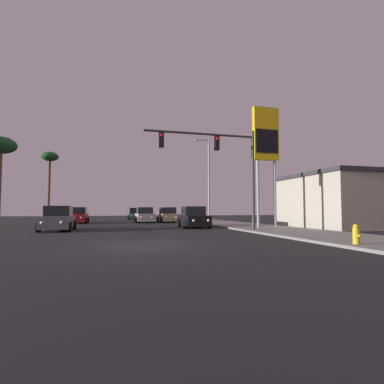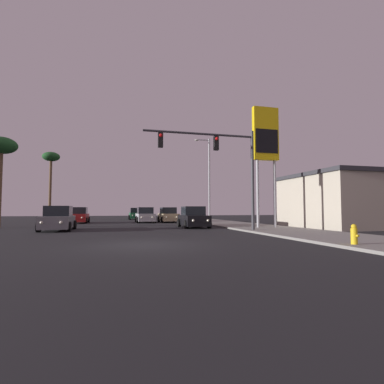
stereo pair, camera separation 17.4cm
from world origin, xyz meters
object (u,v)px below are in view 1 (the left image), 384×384
(car_silver, at_px, (145,216))
(street_lamp, at_px, (208,175))
(car_grey, at_px, (58,219))
(palm_tree_near, at_px, (0,149))
(car_tan, at_px, (168,215))
(fire_hydrant, at_px, (356,234))
(car_red, at_px, (78,216))
(traffic_light_mast, at_px, (223,158))
(car_green, at_px, (135,214))
(palm_tree_far, at_px, (50,161))
(gas_station_sign, at_px, (266,140))
(car_black, at_px, (193,218))

(car_silver, xyz_separation_m, street_lamp, (6.47, -2.65, 4.36))
(car_grey, bearing_deg, palm_tree_near, -40.82)
(car_tan, bearing_deg, fire_hydrant, 96.71)
(car_red, relative_size, traffic_light_mast, 0.59)
(car_silver, xyz_separation_m, traffic_light_mast, (3.51, -15.43, 3.96))
(car_green, height_order, palm_tree_near, palm_tree_near)
(street_lamp, bearing_deg, palm_tree_far, 140.46)
(car_red, height_order, palm_tree_near, palm_tree_near)
(palm_tree_near, bearing_deg, gas_station_sign, -17.35)
(car_red, xyz_separation_m, car_black, (9.87, -10.51, 0.00))
(traffic_light_mast, bearing_deg, car_black, 96.66)
(car_tan, height_order, car_silver, same)
(car_grey, xyz_separation_m, palm_tree_far, (-5.41, 24.18, 7.68))
(palm_tree_far, bearing_deg, car_green, -8.90)
(car_grey, relative_size, fire_hydrant, 5.70)
(car_tan, bearing_deg, car_silver, 2.07)
(car_red, bearing_deg, traffic_light_mast, 123.63)
(car_green, bearing_deg, car_red, 57.77)
(car_grey, height_order, gas_station_sign, gas_station_sign)
(car_tan, bearing_deg, street_lamp, 143.88)
(car_green, bearing_deg, car_tan, 104.66)
(car_tan, distance_m, palm_tree_near, 17.17)
(car_grey, xyz_separation_m, car_black, (9.84, 1.09, 0.00))
(car_green, height_order, fire_hydrant, car_green)
(car_black, relative_size, street_lamp, 0.48)
(car_red, relative_size, car_black, 0.99)
(gas_station_sign, distance_m, palm_tree_far, 33.02)
(car_tan, bearing_deg, car_red, -1.70)
(car_tan, height_order, car_grey, same)
(car_tan, bearing_deg, car_black, 91.06)
(car_green, relative_size, car_silver, 1.00)
(car_tan, bearing_deg, gas_station_sign, 110.34)
(car_red, relative_size, palm_tree_near, 0.60)
(palm_tree_far, bearing_deg, street_lamp, -39.54)
(street_lamp, distance_m, palm_tree_near, 19.04)
(car_green, bearing_deg, car_black, 98.21)
(car_black, bearing_deg, traffic_light_mast, 98.31)
(car_silver, height_order, gas_station_sign, gas_station_sign)
(traffic_light_mast, xyz_separation_m, palm_tree_far, (-15.86, 28.33, 3.71))
(car_green, height_order, car_silver, same)
(car_tan, relative_size, car_grey, 1.00)
(car_grey, height_order, car_black, same)
(street_lamp, bearing_deg, car_black, -115.34)
(car_black, xyz_separation_m, palm_tree_near, (-14.90, 3.09, 5.41))
(car_red, relative_size, gas_station_sign, 0.48)
(car_grey, xyz_separation_m, gas_station_sign, (14.66, -1.98, 5.86))
(car_red, xyz_separation_m, traffic_light_mast, (10.48, -15.74, 3.96))
(car_tan, relative_size, car_black, 1.00)
(street_lamp, bearing_deg, traffic_light_mast, -103.06)
(car_green, xyz_separation_m, car_tan, (2.95, -10.90, 0.00))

